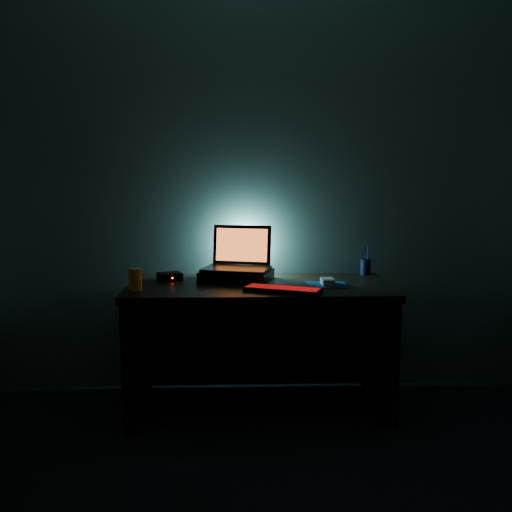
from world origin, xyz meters
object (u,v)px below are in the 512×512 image
Objects in this scene: mouse at (328,282)px; juice_glass at (135,279)px; keyboard at (283,290)px; laptop at (239,259)px; pen_cup at (365,267)px; router at (170,276)px.

juice_glass is (-1.07, -0.12, 0.04)m from mouse.
keyboard is 3.57× the size of juice_glass.
pen_cup is (0.80, 0.13, -0.07)m from laptop.
mouse is 1.20× the size of pen_cup.
mouse is 0.68× the size of router.
mouse is (0.27, 0.18, 0.01)m from keyboard.
pen_cup is 1.44m from juice_glass.
mouse is (0.51, -0.21, -0.10)m from laptop.
juice_glass is at bearing -134.94° from laptop.
router is (0.15, 0.30, -0.04)m from juice_glass.
keyboard is 4.55× the size of pen_cup.
laptop is 0.81m from pen_cup.
keyboard is 3.81× the size of mouse.
router is at bearing -172.35° from pen_cup.
laptop reaches higher than keyboard.
router reaches higher than mouse.
keyboard is at bearing -136.94° from pen_cup.
keyboard is 0.74m from router.
juice_glass is at bearing -161.25° from pen_cup.
mouse is 0.94m from router.
juice_glass reaches higher than keyboard.
laptop is at bearing -170.62° from pen_cup.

